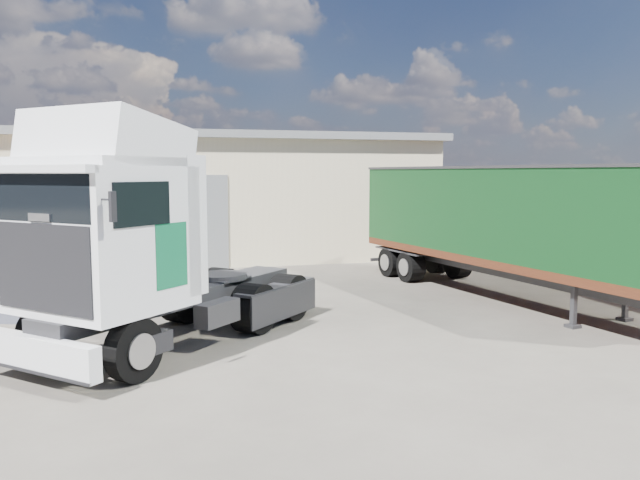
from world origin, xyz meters
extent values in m
plane|color=black|center=(0.00, 0.00, 0.00)|extent=(120.00, 120.00, 0.00)
cube|color=#C4B896|center=(-6.00, 16.00, 2.50)|extent=(30.00, 12.00, 5.00)
cube|color=#57595C|center=(-6.00, 16.00, 5.15)|extent=(30.60, 12.60, 0.30)
cube|color=#57595C|center=(-2.00, 9.98, 1.80)|extent=(4.00, 0.08, 3.60)
cube|color=#57595C|center=(-6.00, 16.00, 5.35)|extent=(30.60, 0.40, 0.15)
cube|color=brown|center=(11.50, 6.00, 1.25)|extent=(0.35, 26.00, 2.50)
cylinder|color=black|center=(-4.05, -2.01, 0.58)|extent=(2.72, 2.69, 1.15)
cylinder|color=black|center=(-1.40, 0.72, 0.58)|extent=(2.76, 2.73, 1.15)
cylinder|color=black|center=(-0.34, 1.82, 0.58)|extent=(2.76, 2.73, 1.15)
cube|color=#2D2D30|center=(-2.23, -0.13, 0.98)|extent=(5.70, 5.83, 0.33)
cube|color=white|center=(-4.77, -2.75, 0.60)|extent=(2.18, 2.12, 0.60)
cube|color=white|center=(-3.78, -1.73, 2.47)|extent=(3.69, 3.69, 2.66)
cube|color=black|center=(-4.65, -2.63, 2.07)|extent=(1.76, 1.71, 1.52)
cube|color=black|center=(-4.64, -2.62, 3.26)|extent=(1.79, 1.74, 0.82)
cube|color=white|center=(-3.63, -1.58, 4.18)|extent=(3.40, 3.39, 1.33)
cube|color=#0D613C|center=(-4.46, -0.47, 2.17)|extent=(0.58, 0.59, 1.20)
cube|color=#0D613C|center=(-2.50, -2.37, 2.17)|extent=(0.58, 0.59, 1.20)
cylinder|color=#2D2D30|center=(-1.25, 0.88, 1.21)|extent=(1.69, 1.69, 0.13)
cube|color=#2D2D30|center=(6.80, -1.54, 0.53)|extent=(0.33, 0.33, 1.06)
cube|color=#2D2D30|center=(8.52, -1.26, 0.53)|extent=(0.33, 0.33, 1.06)
cylinder|color=black|center=(6.45, 6.10, 0.51)|extent=(2.60, 1.41, 1.03)
cube|color=#2D2D30|center=(7.07, 2.23, 0.87)|extent=(2.62, 11.58, 0.34)
cube|color=#502812|center=(7.07, 2.23, 1.19)|extent=(4.24, 11.85, 0.23)
cube|color=black|center=(7.07, 2.23, 2.56)|extent=(4.24, 11.85, 2.52)
cube|color=#2D2D30|center=(7.07, 2.23, 3.84)|extent=(4.31, 11.91, 0.08)
cylinder|color=black|center=(-5.94, 7.31, 0.36)|extent=(2.18, 0.98, 0.72)
cylinder|color=black|center=(-5.51, 10.79, 0.36)|extent=(2.18, 0.98, 0.72)
cube|color=white|center=(-5.72, 9.05, 1.15)|extent=(2.68, 5.26, 1.86)
cube|color=white|center=(-5.98, 6.99, 1.10)|extent=(2.13, 1.23, 1.20)
cube|color=black|center=(-5.95, 7.20, 1.70)|extent=(1.91, 0.32, 0.66)
cone|color=#20222B|center=(-5.52, 4.05, 0.48)|extent=(5.60, 5.60, 0.97)
cone|color=#20222B|center=(-4.05, 2.70, 0.24)|extent=(2.10, 2.10, 0.48)
cone|color=#20222B|center=(-7.03, 5.21, 0.29)|extent=(2.57, 2.57, 0.58)
camera|label=1|loc=(-2.84, -14.01, 3.69)|focal=35.00mm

